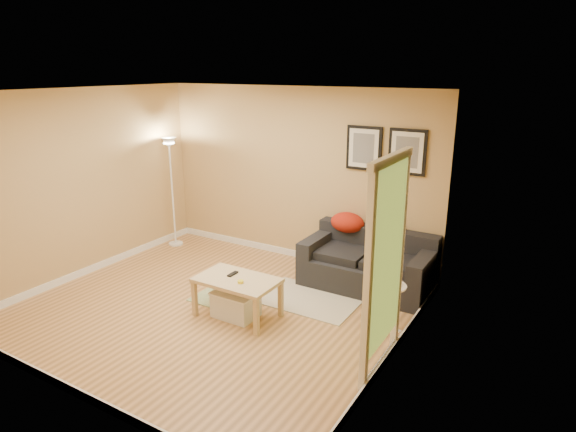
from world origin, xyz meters
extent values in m
plane|color=tan|center=(0.00, 0.00, 0.00)|extent=(4.50, 4.50, 0.00)
plane|color=white|center=(0.00, 0.00, 2.60)|extent=(4.50, 4.50, 0.00)
plane|color=tan|center=(0.00, 2.00, 1.30)|extent=(4.50, 0.00, 4.50)
plane|color=tan|center=(0.00, -2.00, 1.30)|extent=(4.50, 0.00, 4.50)
plane|color=tan|center=(-2.25, 0.00, 1.30)|extent=(0.00, 4.00, 4.00)
plane|color=tan|center=(2.25, 0.00, 1.30)|extent=(0.00, 4.00, 4.00)
cube|color=white|center=(0.00, 1.99, 0.05)|extent=(4.50, 0.02, 0.10)
cube|color=white|center=(0.00, -1.99, 0.05)|extent=(4.50, 0.02, 0.10)
cube|color=white|center=(-2.24, 0.00, 0.05)|extent=(0.02, 4.00, 0.10)
cube|color=white|center=(2.24, 0.00, 0.05)|extent=(0.02, 4.00, 0.10)
cube|color=beige|center=(0.90, 0.78, 0.01)|extent=(1.25, 0.85, 0.01)
cube|color=#668C4C|center=(-0.08, 0.21, 0.01)|extent=(0.70, 0.50, 0.01)
cube|color=black|center=(0.26, 0.05, 0.49)|extent=(0.05, 0.16, 0.02)
cylinder|color=yellow|center=(0.48, -0.09, 0.50)|extent=(0.07, 0.07, 0.03)
camera|label=1|loc=(3.60, -4.26, 2.86)|focal=30.70mm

